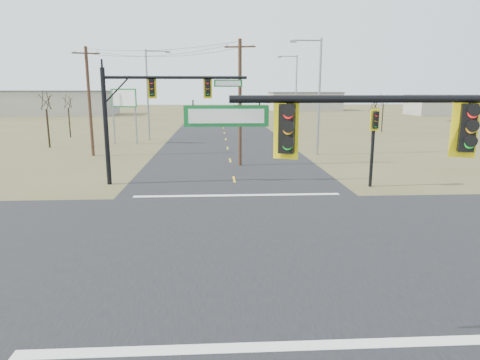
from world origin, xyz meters
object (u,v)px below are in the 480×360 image
utility_pole_near (240,102)px  bare_tree_c (374,104)px  streetlight_a (317,91)px  mast_arm_far (151,101)px  utility_pole_far (89,100)px  bare_tree_b (68,101)px  streetlight_c (149,90)px  bare_tree_d (384,99)px  streetlight_b (295,88)px  bare_tree_a (45,100)px  highway_sign (124,105)px  pedestal_signal_ne (374,131)px  mast_arm_near (468,151)px

utility_pole_near → bare_tree_c: utility_pole_near is taller
streetlight_a → utility_pole_near: bearing=-131.9°
mast_arm_far → utility_pole_far: utility_pole_far is taller
streetlight_a → bare_tree_b: streetlight_a is taller
streetlight_c → bare_tree_d: (32.19, 8.73, -1.25)m
streetlight_b → bare_tree_c: bearing=-87.7°
bare_tree_a → bare_tree_c: size_ratio=1.15×
mast_arm_far → streetlight_b: 41.99m
bare_tree_b → bare_tree_c: 37.87m
utility_pole_far → highway_sign: size_ratio=1.59×
utility_pole_near → bare_tree_b: size_ratio=1.72×
utility_pole_near → streetlight_c: size_ratio=0.92×
mast_arm_far → bare_tree_b: (-14.64, 28.47, -0.74)m
highway_sign → bare_tree_a: bare_tree_a is taller
highway_sign → streetlight_b: bearing=59.9°
mast_arm_far → bare_tree_a: (-13.62, 18.62, -0.33)m
highway_sign → bare_tree_c: 28.89m
bare_tree_a → bare_tree_d: size_ratio=1.07×
pedestal_signal_ne → mast_arm_far: bearing=170.7°
highway_sign → streetlight_c: bearing=80.4°
bare_tree_a → bare_tree_c: (36.35, 3.75, -0.68)m
bare_tree_a → bare_tree_b: bare_tree_a is taller
streetlight_a → streetlight_b: size_ratio=0.95×
mast_arm_far → bare_tree_d: bearing=39.3°
utility_pole_far → streetlight_b: streetlight_b is taller
pedestal_signal_ne → bare_tree_b: 41.57m
utility_pole_far → bare_tree_c: bearing=18.1°
highway_sign → bare_tree_c: size_ratio=1.12×
streetlight_a → mast_arm_near: bearing=-85.8°
utility_pole_far → streetlight_c: 13.11m
mast_arm_far → streetlight_b: bearing=56.5°
mast_arm_near → pedestal_signal_ne: bearing=98.4°
streetlight_b → bare_tree_c: 17.69m
highway_sign → streetlight_b: streetlight_b is taller
bare_tree_d → streetlight_b: bearing=158.1°
streetlight_c → bare_tree_b: bearing=147.5°
mast_arm_near → bare_tree_b: mast_arm_near is taller
pedestal_signal_ne → streetlight_a: bearing=89.7°
mast_arm_far → utility_pole_far: bearing=109.8°
mast_arm_near → streetlight_a: size_ratio=0.98×
utility_pole_near → utility_pole_far: bearing=155.8°
bare_tree_a → bare_tree_b: bearing=95.9°
utility_pole_far → bare_tree_a: bearing=135.6°
streetlight_b → bare_tree_c: streetlight_b is taller
bare_tree_c → bare_tree_b: bearing=170.7°
bare_tree_b → bare_tree_d: (43.02, 5.36, 0.17)m
streetlight_c → bare_tree_a: 11.79m
mast_arm_near → highway_sign: bearing=134.0°
streetlight_c → mast_arm_far: bearing=-96.6°
utility_pole_far → mast_arm_far: bearing=-59.5°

